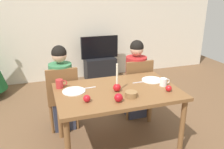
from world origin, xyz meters
TOP-DOWN VIEW (x-y plane):
  - ground_plane at (0.00, 0.00)m, footprint 7.68×7.68m
  - back_wall at (0.00, 2.60)m, footprint 6.40×0.10m
  - dining_table at (0.00, 0.00)m, footprint 1.40×0.90m
  - chair_left at (-0.57, 0.61)m, footprint 0.40×0.40m
  - chair_right at (0.51, 0.61)m, footprint 0.40×0.40m
  - person_left_child at (-0.57, 0.64)m, footprint 0.30×0.30m
  - person_right_child at (0.51, 0.64)m, footprint 0.30×0.30m
  - tv_stand at (0.41, 2.30)m, footprint 0.64×0.40m
  - tv at (0.41, 2.30)m, footprint 0.79×0.05m
  - candle_centerpiece at (-0.02, -0.03)m, footprint 0.09×0.09m
  - plate_left at (-0.48, 0.11)m, footprint 0.26×0.26m
  - plate_right at (0.52, 0.15)m, footprint 0.26×0.26m
  - mug_left at (-0.62, 0.27)m, footprint 0.13×0.09m
  - mug_right at (0.56, -0.05)m, footprint 0.13×0.08m
  - fork_left at (-0.31, 0.15)m, footprint 0.18×0.03m
  - fork_right at (0.34, 0.13)m, footprint 0.18×0.02m
  - bowl_walnuts at (0.08, -0.22)m, footprint 0.13×0.13m
  - apple_near_candle at (0.53, -0.21)m, footprint 0.07×0.07m
  - apple_by_left_plate at (-0.40, -0.19)m, footprint 0.08×0.08m
  - apple_by_right_mug at (-0.09, -0.28)m, footprint 0.09×0.09m

SIDE VIEW (x-z plane):
  - ground_plane at x=0.00m, z-range 0.00..0.00m
  - tv_stand at x=0.41m, z-range 0.00..0.48m
  - chair_left at x=-0.57m, z-range 0.06..0.96m
  - chair_right at x=0.51m, z-range 0.06..0.96m
  - person_left_child at x=-0.57m, z-range -0.02..1.16m
  - person_right_child at x=0.51m, z-range -0.02..1.16m
  - dining_table at x=0.00m, z-range 0.29..1.04m
  - tv at x=0.41m, z-range 0.48..0.94m
  - fork_left at x=-0.31m, z-range 0.75..0.76m
  - fork_right at x=0.34m, z-range 0.75..0.76m
  - plate_left at x=-0.48m, z-range 0.75..0.76m
  - plate_right at x=0.52m, z-range 0.75..0.76m
  - bowl_walnuts at x=0.08m, z-range 0.75..0.81m
  - apple_near_candle at x=0.53m, z-range 0.75..0.82m
  - apple_by_left_plate at x=-0.40m, z-range 0.75..0.83m
  - apple_by_right_mug at x=-0.09m, z-range 0.75..0.84m
  - mug_right at x=0.56m, z-range 0.75..0.84m
  - mug_left at x=-0.62m, z-range 0.75..0.85m
  - candle_centerpiece at x=-0.02m, z-range 0.65..0.98m
  - back_wall at x=0.00m, z-range 0.00..2.60m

